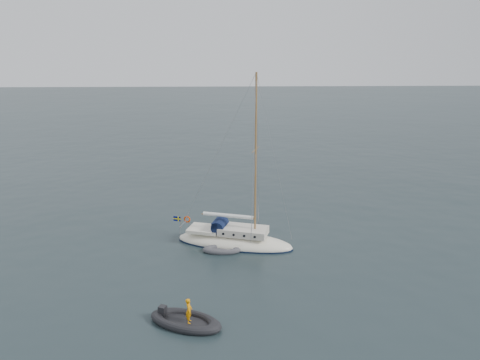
{
  "coord_description": "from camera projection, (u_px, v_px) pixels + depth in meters",
  "views": [
    {
      "loc": [
        -1.72,
        -30.36,
        12.51
      ],
      "look_at": [
        -0.33,
        0.0,
        4.19
      ],
      "focal_mm": 35.0,
      "sensor_mm": 36.0,
      "label": 1
    }
  ],
  "objects": [
    {
      "name": "ground",
      "position": [
        245.0,
        238.0,
        32.63
      ],
      "size": [
        300.0,
        300.0,
        0.0
      ],
      "primitive_type": "plane",
      "color": "black",
      "rests_on": "ground"
    },
    {
      "name": "sailboat",
      "position": [
        234.0,
        232.0,
        31.26
      ],
      "size": [
        8.35,
        2.51,
        11.89
      ],
      "rotation": [
        0.0,
        0.0,
        -0.3
      ],
      "color": "white",
      "rests_on": "ground"
    },
    {
      "name": "rib",
      "position": [
        185.0,
        320.0,
        22.16
      ],
      "size": [
        3.69,
        1.68,
        1.43
      ],
      "rotation": [
        0.0,
        0.0,
        -0.43
      ],
      "color": "black",
      "rests_on": "ground"
    },
    {
      "name": "dinghy",
      "position": [
        222.0,
        250.0,
        30.28
      ],
      "size": [
        2.49,
        1.13,
        0.36
      ],
      "rotation": [
        0.0,
        0.0,
        -0.07
      ],
      "color": "#555459",
      "rests_on": "ground"
    }
  ]
}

